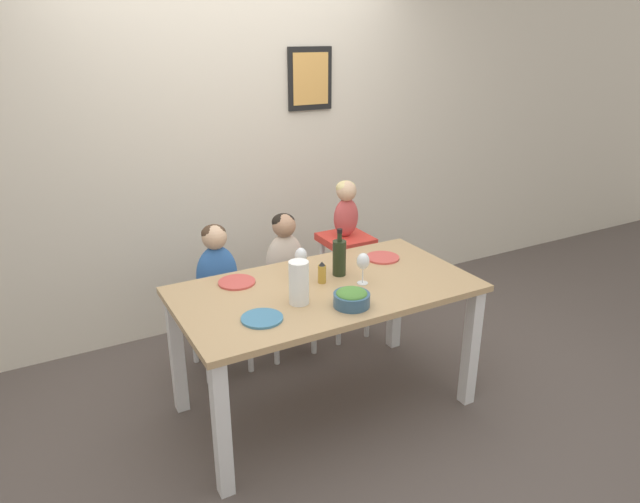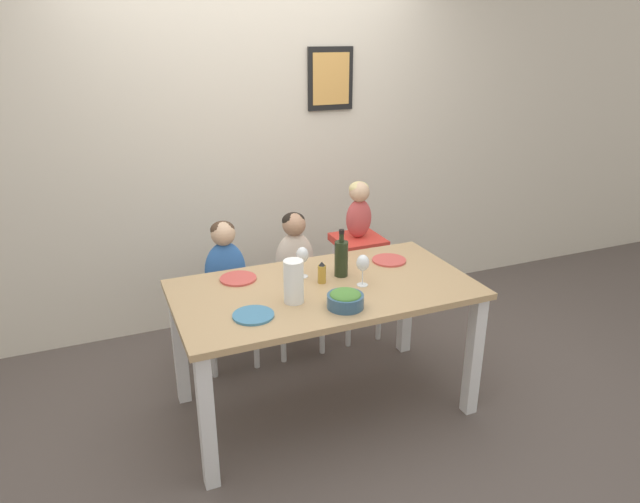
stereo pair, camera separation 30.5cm
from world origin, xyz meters
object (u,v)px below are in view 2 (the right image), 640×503
chair_far_center (295,297)px  wine_glass_far (302,256)px  person_child_center (294,250)px  dinner_plate_front_left (253,315)px  dinner_plate_back_left (238,279)px  salad_bowl_large (345,299)px  person_child_left (225,260)px  wine_bottle (341,258)px  paper_towel_roll (294,281)px  chair_right_highchair (358,262)px  wine_glass_near (363,264)px  chair_far_left (228,309)px  dinner_plate_back_right (389,260)px  person_baby_right (359,206)px

chair_far_center → wine_glass_far: size_ratio=2.62×
person_child_center → dinner_plate_front_left: bearing=-121.4°
dinner_plate_back_left → salad_bowl_large: bearing=-53.0°
salad_bowl_large → person_child_left: bearing=112.0°
wine_bottle → paper_towel_roll: 0.42m
person_child_left → salad_bowl_large: (0.38, -0.94, 0.09)m
chair_right_highchair → wine_glass_near: 0.87m
paper_towel_roll → wine_glass_far: paper_towel_roll is taller
chair_far_left → chair_far_center: (0.46, 0.00, 0.00)m
salad_bowl_large → dinner_plate_back_right: (0.50, 0.45, -0.04)m
chair_far_left → person_child_left: bearing=90.0°
chair_far_center → wine_bottle: (0.07, -0.57, 0.49)m
dinner_plate_front_left → chair_far_center: bearing=58.5°
dinner_plate_back_left → paper_towel_roll: bearing=-63.4°
dinner_plate_back_left → wine_bottle: bearing=-17.0°
person_child_center → paper_towel_roll: 0.85m
salad_bowl_large → dinner_plate_back_left: size_ratio=0.91×
chair_far_center → wine_bottle: size_ratio=1.69×
chair_far_left → chair_far_center: size_ratio=1.00×
chair_far_left → chair_right_highchair: bearing=0.0°
wine_glass_far → dinner_plate_back_left: wine_glass_far is taller
person_child_left → paper_towel_roll: (0.17, -0.79, 0.15)m
salad_bowl_large → dinner_plate_back_right: 0.68m
person_baby_right → paper_towel_roll: 1.09m
chair_far_center → dinner_plate_front_left: dinner_plate_front_left is taller
chair_right_highchair → dinner_plate_front_left: (-0.99, -0.86, 0.20)m
chair_far_center → person_child_left: person_child_left is taller
dinner_plate_back_right → person_child_center: bearing=130.7°
person_child_center → wine_glass_near: (0.12, -0.74, 0.17)m
dinner_plate_front_left → dinner_plate_back_left: (0.05, 0.45, 0.00)m
chair_far_center → dinner_plate_front_left: bearing=-121.5°
chair_far_center → paper_towel_roll: paper_towel_roll is taller
chair_far_left → chair_right_highchair: (0.92, 0.00, 0.18)m
paper_towel_roll → dinner_plate_back_right: 0.78m
wine_bottle → wine_glass_near: wine_bottle is taller
chair_far_center → salad_bowl_large: bearing=-94.8°
person_child_left → person_baby_right: 0.95m
wine_glass_far → chair_right_highchair: bearing=40.4°
person_child_left → wine_glass_near: person_child_left is taller
chair_far_left → person_baby_right: person_baby_right is taller
person_baby_right → dinner_plate_back_left: size_ratio=1.90×
wine_bottle → wine_glass_far: bearing=161.9°
person_baby_right → wine_glass_far: 0.79m
person_child_left → person_baby_right: bearing=0.0°
chair_far_left → wine_bottle: bearing=-47.4°
wine_glass_near → dinner_plate_front_left: wine_glass_near is taller
person_baby_right → wine_glass_near: bearing=-114.6°
person_baby_right → person_child_left: bearing=-180.0°
person_child_center → dinner_plate_back_right: size_ratio=2.52×
chair_far_center → salad_bowl_large: (-0.08, -0.94, 0.42)m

